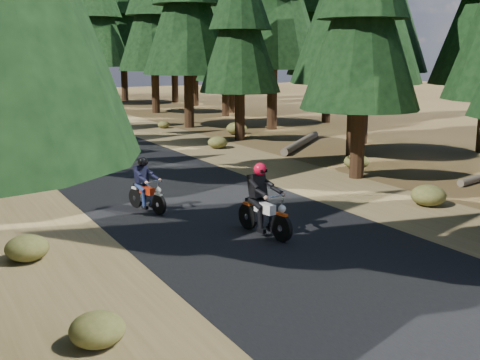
# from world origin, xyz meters

# --- Properties ---
(ground) EXTENTS (120.00, 120.00, 0.00)m
(ground) POSITION_xyz_m (0.00, 0.00, 0.00)
(ground) COLOR #423017
(ground) RESTS_ON ground
(road) EXTENTS (6.00, 100.00, 0.01)m
(road) POSITION_xyz_m (0.00, 5.00, 0.01)
(road) COLOR black
(road) RESTS_ON ground
(shoulder_l) EXTENTS (3.20, 100.00, 0.01)m
(shoulder_l) POSITION_xyz_m (-4.60, 5.00, 0.00)
(shoulder_l) COLOR brown
(shoulder_l) RESTS_ON ground
(shoulder_r) EXTENTS (3.20, 100.00, 0.01)m
(shoulder_r) POSITION_xyz_m (4.60, 5.00, 0.00)
(shoulder_r) COLOR brown
(shoulder_r) RESTS_ON ground
(log_near) EXTENTS (4.45, 3.98, 0.32)m
(log_near) POSITION_xyz_m (8.40, 11.04, 0.16)
(log_near) COLOR #4C4233
(log_near) RESTS_ON ground
(understory_shrubs) EXTENTS (15.91, 30.69, 0.62)m
(understory_shrubs) POSITION_xyz_m (1.21, 6.69, 0.27)
(understory_shrubs) COLOR #474C1E
(understory_shrubs) RESTS_ON ground
(rider_lead) EXTENTS (0.81, 1.90, 1.64)m
(rider_lead) POSITION_xyz_m (0.06, 0.48, 0.55)
(rider_lead) COLOR silver
(rider_lead) RESTS_ON road
(rider_follow) EXTENTS (0.87, 1.65, 1.41)m
(rider_follow) POSITION_xyz_m (-1.50, 3.78, 0.48)
(rider_follow) COLOR maroon
(rider_follow) RESTS_ON road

